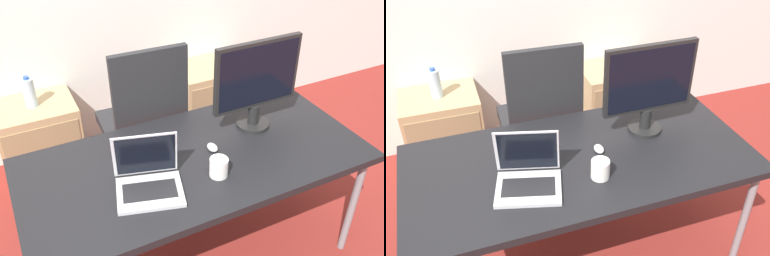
% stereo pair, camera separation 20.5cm
% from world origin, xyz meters
% --- Properties ---
extents(ground_plane, '(14.00, 14.00, 0.00)m').
position_xyz_m(ground_plane, '(0.00, 0.00, 0.00)').
color(ground_plane, maroon).
extents(desk, '(1.71, 0.81, 0.71)m').
position_xyz_m(desk, '(0.00, 0.00, 0.66)').
color(desk, black).
rests_on(desk, ground_plane).
extents(office_chair, '(0.56, 0.57, 1.10)m').
position_xyz_m(office_chair, '(-0.03, 0.67, 0.42)').
color(office_chair, '#232326').
rests_on(office_chair, ground_plane).
extents(cabinet_left, '(0.53, 0.41, 0.55)m').
position_xyz_m(cabinet_left, '(-0.63, 1.14, 0.28)').
color(cabinet_left, tan).
rests_on(cabinet_left, ground_plane).
extents(cabinet_right, '(0.53, 0.41, 0.55)m').
position_xyz_m(cabinet_right, '(0.69, 1.14, 0.28)').
color(cabinet_right, tan).
rests_on(cabinet_right, ground_plane).
extents(water_bottle, '(0.08, 0.08, 0.22)m').
position_xyz_m(water_bottle, '(-0.63, 1.15, 0.65)').
color(water_bottle, silver).
rests_on(water_bottle, cabinet_left).
extents(laptop_center, '(0.34, 0.32, 0.24)m').
position_xyz_m(laptop_center, '(-0.29, -0.11, 0.76)').
color(laptop_center, silver).
rests_on(laptop_center, desk).
extents(monitor, '(0.49, 0.18, 0.49)m').
position_xyz_m(monitor, '(0.41, 0.12, 0.98)').
color(monitor, black).
rests_on(monitor, desk).
extents(mouse, '(0.05, 0.07, 0.03)m').
position_xyz_m(mouse, '(0.10, 0.02, 0.73)').
color(mouse, silver).
rests_on(mouse, desk).
extents(coffee_cup_white, '(0.09, 0.09, 0.09)m').
position_xyz_m(coffee_cup_white, '(0.04, -0.17, 0.76)').
color(coffee_cup_white, white).
rests_on(coffee_cup_white, desk).
extents(coffee_cup_brown, '(0.08, 0.08, 0.10)m').
position_xyz_m(coffee_cup_brown, '(-0.17, 0.08, 0.76)').
color(coffee_cup_brown, brown).
rests_on(coffee_cup_brown, desk).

